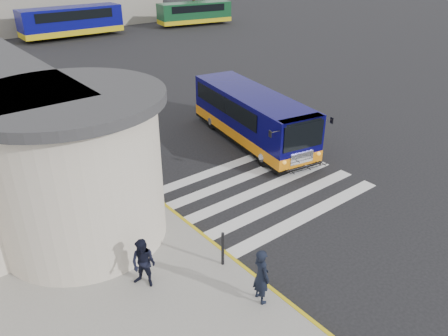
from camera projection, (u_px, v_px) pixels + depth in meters
ground at (254, 179)px, 18.08m from camera, size 140.00×140.00×0.00m
curb_strip at (121, 171)px, 18.59m from camera, size 0.12×34.00×0.16m
crosswalk at (258, 191)px, 17.25m from camera, size 8.00×5.35×0.01m
depot_building at (46, 9)px, 49.64m from camera, size 26.40×8.40×4.20m
transit_bus at (252, 118)px, 21.11m from camera, size 4.08×8.90×2.44m
pedestrian_a at (261, 276)px, 11.41m from camera, size 0.49×0.66×1.64m
pedestrian_b at (144, 263)px, 11.96m from camera, size 0.87×0.92×1.50m
bollard at (223, 249)px, 12.83m from camera, size 0.09×0.09×1.12m
far_bus_a at (71, 21)px, 44.52m from camera, size 10.17×3.02×2.61m
far_bus_b at (194, 12)px, 51.51m from camera, size 8.95×3.87×2.23m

